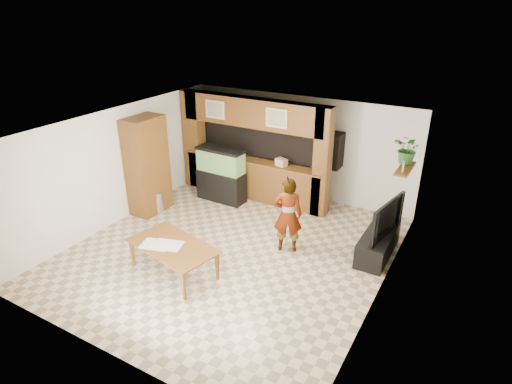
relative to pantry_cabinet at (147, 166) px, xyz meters
The scene contains 21 objects.
floor 3.00m from the pantry_cabinet, 12.74° to the right, with size 6.50×6.50×0.00m, color #CFAF90.
ceiling 3.12m from the pantry_cabinet, 12.74° to the right, with size 6.50×6.50×0.00m, color white.
wall_back 3.78m from the pantry_cabinet, 44.35° to the left, with size 6.00×6.00×0.00m, color white.
wall_left 0.69m from the pantry_cabinet, 116.18° to the right, with size 6.50×6.50×0.00m, color white.
wall_right 5.73m from the pantry_cabinet, ahead, with size 6.50×6.50×0.00m, color white.
partition 2.68m from the pantry_cabinet, 49.16° to the left, with size 4.20×0.99×2.60m.
wall_clock 0.88m from the pantry_cabinet, 124.28° to the left, with size 0.05×0.25×0.25m.
wall_shelf 5.73m from the pantry_cabinet, 13.57° to the left, with size 0.25×0.90×0.04m, color brown.
pantry_cabinet is the anchor object (origin of this frame).
trash_can 0.92m from the pantry_cabinet, ahead, with size 0.28×0.28×0.52m, color #B2B2B7.
aquarium 1.84m from the pantry_cabinet, 48.88° to the left, with size 1.25×0.47×1.38m.
tv_stand 5.48m from the pantry_cabinet, ahead, with size 0.54×1.48×0.49m, color black.
television 5.41m from the pantry_cabinet, ahead, with size 1.28×0.17×0.74m, color black.
photo_frame 5.70m from the pantry_cabinet, 11.16° to the left, with size 0.03×0.15×0.19m, color tan.
potted_plant 5.80m from the pantry_cabinet, 15.90° to the left, with size 0.54×0.47×0.60m, color #2A5E25.
person 3.69m from the pantry_cabinet, ahead, with size 0.58×0.38×1.59m, color #9E7656.
microphone 3.76m from the pantry_cabinet, ahead, with size 0.04×0.04×0.16m, color black.
dining_table 2.97m from the pantry_cabinet, 39.85° to the right, with size 1.70×0.95×0.60m, color brown.
newspaper_a 2.86m from the pantry_cabinet, 40.86° to the right, with size 0.53×0.39×0.01m, color silver.
newspaper_b 2.77m from the pantry_cabinet, 45.21° to the right, with size 0.53×0.39×0.01m, color silver.
counter_box 3.19m from the pantry_cabinet, 35.23° to the left, with size 0.27×0.18×0.18m, color tan.
Camera 1 is at (4.17, -6.30, 4.74)m, focal length 30.00 mm.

